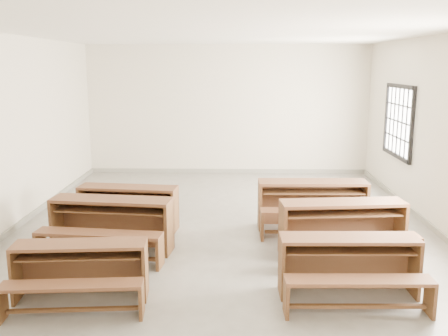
{
  "coord_description": "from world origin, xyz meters",
  "views": [
    {
      "loc": [
        0.19,
        -8.23,
        2.7
      ],
      "look_at": [
        0.0,
        0.0,
        1.0
      ],
      "focal_mm": 40.0,
      "sensor_mm": 36.0,
      "label": 1
    }
  ],
  "objects_px": {
    "desk_set_0": "(80,268)",
    "desk_set_3": "(349,263)",
    "desk_set_4": "(343,225)",
    "desk_set_2": "(127,205)",
    "desk_set_5": "(313,202)",
    "desk_set_1": "(111,221)"
  },
  "relations": [
    {
      "from": "desk_set_0",
      "to": "desk_set_3",
      "type": "distance_m",
      "value": 3.14
    },
    {
      "from": "desk_set_3",
      "to": "desk_set_4",
      "type": "xyz_separation_m",
      "value": [
        0.2,
        1.3,
        0.04
      ]
    },
    {
      "from": "desk_set_0",
      "to": "desk_set_2",
      "type": "height_order",
      "value": "desk_set_2"
    },
    {
      "from": "desk_set_5",
      "to": "desk_set_1",
      "type": "bearing_deg",
      "value": -161.19
    },
    {
      "from": "desk_set_1",
      "to": "desk_set_2",
      "type": "bearing_deg",
      "value": 94.46
    },
    {
      "from": "desk_set_4",
      "to": "desk_set_5",
      "type": "relative_size",
      "value": 1.02
    },
    {
      "from": "desk_set_0",
      "to": "desk_set_5",
      "type": "relative_size",
      "value": 0.87
    },
    {
      "from": "desk_set_1",
      "to": "desk_set_4",
      "type": "height_order",
      "value": "desk_set_4"
    },
    {
      "from": "desk_set_1",
      "to": "desk_set_5",
      "type": "relative_size",
      "value": 1.02
    },
    {
      "from": "desk_set_3",
      "to": "desk_set_5",
      "type": "height_order",
      "value": "desk_set_5"
    },
    {
      "from": "desk_set_0",
      "to": "desk_set_5",
      "type": "distance_m",
      "value": 4.09
    },
    {
      "from": "desk_set_3",
      "to": "desk_set_4",
      "type": "height_order",
      "value": "desk_set_4"
    },
    {
      "from": "desk_set_5",
      "to": "desk_set_3",
      "type": "bearing_deg",
      "value": -89.79
    },
    {
      "from": "desk_set_0",
      "to": "desk_set_4",
      "type": "distance_m",
      "value": 3.64
    },
    {
      "from": "desk_set_1",
      "to": "desk_set_2",
      "type": "xyz_separation_m",
      "value": [
        0.03,
        0.98,
        -0.03
      ]
    },
    {
      "from": "desk_set_1",
      "to": "desk_set_4",
      "type": "distance_m",
      "value": 3.36
    },
    {
      "from": "desk_set_4",
      "to": "desk_set_1",
      "type": "bearing_deg",
      "value": 172.72
    },
    {
      "from": "desk_set_1",
      "to": "desk_set_5",
      "type": "bearing_deg",
      "value": 26.07
    },
    {
      "from": "desk_set_3",
      "to": "desk_set_4",
      "type": "distance_m",
      "value": 1.31
    },
    {
      "from": "desk_set_1",
      "to": "desk_set_5",
      "type": "height_order",
      "value": "desk_set_5"
    },
    {
      "from": "desk_set_5",
      "to": "desk_set_4",
      "type": "bearing_deg",
      "value": -79.29
    },
    {
      "from": "desk_set_3",
      "to": "desk_set_5",
      "type": "bearing_deg",
      "value": 89.96
    }
  ]
}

